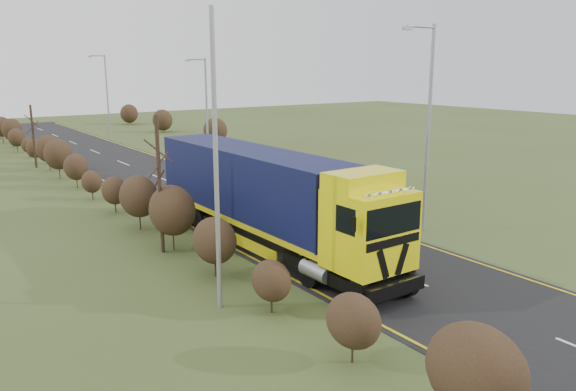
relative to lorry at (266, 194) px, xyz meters
The scene contains 14 objects.
ground 3.96m from the lorry, 34.98° to the right, with size 160.00×160.00×0.00m, color #3D491F.
road 9.00m from the lorry, 73.31° to the left, with size 8.00×120.00×0.02m, color black.
layby 20.51m from the lorry, 63.83° to the left, with size 6.00×18.00×0.02m, color #302D2B.
lane_markings 8.71m from the lorry, 72.71° to the left, with size 7.52×116.00×0.01m.
hedgerow 7.16m from the lorry, 119.73° to the left, with size 2.24×102.04×6.05m.
lorry is the anchor object (origin of this frame).
car_red_hatchback 19.58m from the lorry, 64.13° to the left, with size 1.65×4.10×1.40m, color #9F1E07.
car_blue_sedan 21.15m from the lorry, 59.16° to the left, with size 1.27×3.65×1.20m, color #0A143A.
streetlight_near 8.71m from the lorry, 14.03° to the right, with size 2.11×0.20×9.97m.
streetlight_mid 23.44m from the lorry, 69.49° to the left, with size 1.86×0.18×8.72m.
streetlight_far 46.91m from the lorry, 80.58° to the left, with size 1.99×0.19×9.38m.
left_pole 6.83m from the lorry, 137.53° to the right, with size 0.16×0.16×9.85m, color #919496.
speed_sign 16.66m from the lorry, 63.69° to the left, with size 0.60×0.10×2.18m.
warning_board 26.18m from the lorry, 72.13° to the left, with size 0.79×0.11×2.08m.
Camera 1 is at (-15.56, -18.56, 8.04)m, focal length 35.00 mm.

